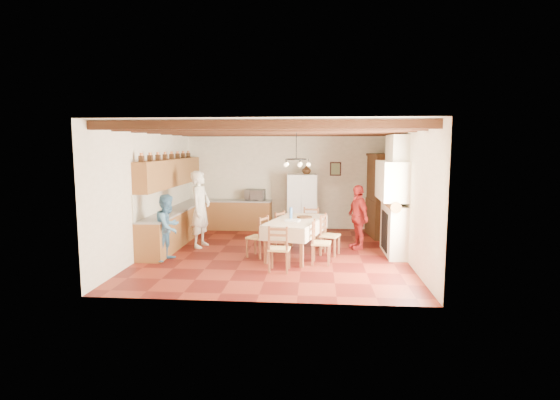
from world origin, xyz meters
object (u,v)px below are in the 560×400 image
object	(u,v)px
chair_end_near	(279,248)
microwave	(255,195)
chair_right_far	(330,235)
refrigerator	(302,203)
chair_left_near	(257,236)
person_man	(200,209)
person_woman_red	(358,217)
chair_right_near	(321,242)
hutch	(380,195)
person_woman_blue	(168,227)
chair_end_far	(310,227)
dining_table	(296,223)
chair_left_far	(274,230)

from	to	relation	value
chair_end_near	microwave	world-z (taller)	microwave
microwave	chair_right_far	bearing A→B (deg)	-51.12
refrigerator	chair_left_near	bearing A→B (deg)	-109.74
chair_right_far	person_man	size ratio (longest dim) A/B	0.50
chair_end_near	person_woman_red	xyz separation A→B (m)	(1.78, 2.13, 0.32)
chair_end_near	chair_right_near	bearing A→B (deg)	-140.35
refrigerator	chair_end_near	distance (m)	4.17
hutch	chair_left_near	bearing A→B (deg)	-146.54
person_woman_blue	person_woman_red	distance (m)	4.57
person_woman_blue	person_man	bearing A→B (deg)	-1.45
refrigerator	chair_right_near	distance (m)	3.58
chair_right_near	microwave	xyz separation A→B (m)	(-1.97, 3.77, 0.58)
chair_left_near	person_man	distance (m)	1.86
chair_end_near	chair_end_far	xyz separation A→B (m)	(0.59, 2.42, 0.00)
chair_end_far	person_man	xyz separation A→B (m)	(-2.75, -0.44, 0.49)
chair_right_near	person_woman_red	bearing A→B (deg)	-25.63
chair_end_near	chair_left_near	bearing A→B (deg)	-57.18
chair_left_near	chair_right_far	distance (m)	1.70
microwave	person_woman_blue	bearing A→B (deg)	-108.56
dining_table	chair_right_far	bearing A→B (deg)	12.32
chair_end_far	chair_right_near	bearing A→B (deg)	-72.52
hutch	person_woman_red	distance (m)	1.75
refrigerator	chair_end_far	distance (m)	1.78
person_woman_red	chair_end_near	bearing A→B (deg)	-60.60
chair_left_near	person_man	size ratio (longest dim) A/B	0.50
chair_end_far	person_woman_blue	xyz separation A→B (m)	(-3.14, -1.77, 0.26)
chair_right_near	person_man	bearing A→B (deg)	71.23
dining_table	chair_left_far	xyz separation A→B (m)	(-0.57, 0.64, -0.29)
chair_right_near	chair_left_near	bearing A→B (deg)	77.34
person_woman_blue	microwave	xyz separation A→B (m)	(1.44, 3.73, 0.32)
chair_end_near	person_woman_blue	xyz separation A→B (m)	(-2.54, 0.65, 0.26)
chair_right_near	person_woman_red	world-z (taller)	person_woman_red
refrigerator	chair_left_near	xyz separation A→B (m)	(-0.92, -3.04, -0.38)
hutch	microwave	bearing A→B (deg)	162.83
microwave	person_man	bearing A→B (deg)	-111.18
chair_left_near	person_woman_blue	xyz separation A→B (m)	(-1.95, -0.45, 0.26)
refrigerator	chair_right_near	bearing A→B (deg)	-84.19
chair_right_near	chair_end_near	size ratio (longest dim) A/B	1.00
chair_right_near	person_woman_red	size ratio (longest dim) A/B	0.60
hutch	chair_left_far	xyz separation A→B (m)	(-2.81, -1.79, -0.68)
dining_table	chair_left_far	distance (m)	0.90
chair_left_near	chair_end_near	size ratio (longest dim) A/B	1.00
chair_left_near	person_woman_red	distance (m)	2.61
chair_left_far	chair_right_far	bearing A→B (deg)	100.91
chair_left_near	chair_right_far	xyz separation A→B (m)	(1.67, 0.33, 0.00)
chair_left_far	chair_end_near	world-z (taller)	same
chair_right_far	chair_right_near	bearing A→B (deg)	-176.40
chair_end_near	refrigerator	bearing A→B (deg)	-90.29
chair_right_far	person_woman_red	size ratio (longest dim) A/B	0.60
chair_right_near	person_man	distance (m)	3.35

